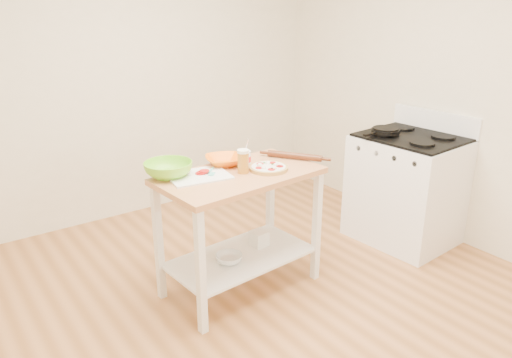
{
  "coord_description": "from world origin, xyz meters",
  "views": [
    {
      "loc": [
        -1.78,
        -2.23,
        2.03
      ],
      "look_at": [
        0.19,
        0.51,
        0.8
      ],
      "focal_mm": 35.0,
      "sensor_mm": 36.0,
      "label": 1
    }
  ],
  "objects": [
    {
      "name": "shelf_glass_bowl",
      "position": [
        -0.11,
        0.42,
        0.29
      ],
      "size": [
        0.21,
        0.21,
        0.06
      ],
      "primitive_type": "imported",
      "rotation": [
        0.0,
        0.0,
        -0.07
      ],
      "color": "silver",
      "rests_on": "prep_island"
    },
    {
      "name": "spatula",
      "position": [
        -0.16,
        0.55,
        0.92
      ],
      "size": [
        0.11,
        0.14,
        0.01
      ],
      "rotation": [
        0.0,
        0.0,
        0.77
      ],
      "color": "#51C9BE",
      "rests_on": "cutting_board"
    },
    {
      "name": "room_shell",
      "position": [
        0.0,
        0.0,
        1.35
      ],
      "size": [
        4.04,
        4.54,
        2.74
      ],
      "color": "#B77843",
      "rests_on": "ground"
    },
    {
      "name": "yogurt_tub",
      "position": [
        0.12,
        0.56,
        0.96
      ],
      "size": [
        0.1,
        0.1,
        0.2
      ],
      "color": "white",
      "rests_on": "prep_island"
    },
    {
      "name": "skillet",
      "position": [
        1.48,
        0.45,
        0.97
      ],
      "size": [
        0.38,
        0.24,
        0.03
      ],
      "rotation": [
        0.0,
        0.0,
        -0.01
      ],
      "color": "black",
      "rests_on": "gas_stove"
    },
    {
      "name": "knife",
      "position": [
        -0.38,
        0.68,
        0.92
      ],
      "size": [
        0.26,
        0.12,
        0.01
      ],
      "rotation": [
        0.0,
        0.0,
        0.32
      ],
      "color": "silver",
      "rests_on": "cutting_board"
    },
    {
      "name": "green_bowl",
      "position": [
        -0.42,
        0.68,
        0.95
      ],
      "size": [
        0.39,
        0.39,
        0.1
      ],
      "primitive_type": "imported",
      "rotation": [
        0.0,
        0.0,
        0.24
      ],
      "color": "#78D027",
      "rests_on": "prep_island"
    },
    {
      "name": "rolling_pin",
      "position": [
        0.51,
        0.47,
        0.92
      ],
      "size": [
        0.27,
        0.37,
        0.05
      ],
      "primitive_type": "cylinder",
      "rotation": [
        1.57,
        0.0,
        0.59
      ],
      "color": "#592B14",
      "rests_on": "prep_island"
    },
    {
      "name": "prep_island",
      "position": [
        0.01,
        0.45,
        0.65
      ],
      "size": [
        1.16,
        0.69,
        0.9
      ],
      "rotation": [
        0.0,
        0.0,
        0.07
      ],
      "color": "tan",
      "rests_on": "ground"
    },
    {
      "name": "cutting_board",
      "position": [
        -0.26,
        0.56,
        0.91
      ],
      "size": [
        0.44,
        0.36,
        0.04
      ],
      "rotation": [
        0.0,
        0.0,
        -0.15
      ],
      "color": "white",
      "rests_on": "prep_island"
    },
    {
      "name": "beer_pint",
      "position": [
        0.03,
        0.45,
        0.98
      ],
      "size": [
        0.08,
        0.08,
        0.16
      ],
      "color": "#B5741F",
      "rests_on": "prep_island"
    },
    {
      "name": "gas_stove",
      "position": [
        1.64,
        0.29,
        0.47
      ],
      "size": [
        0.76,
        0.87,
        1.11
      ],
      "rotation": [
        0.0,
        0.0,
        0.07
      ],
      "color": "white",
      "rests_on": "ground"
    },
    {
      "name": "shelf_bin",
      "position": [
        0.22,
        0.51,
        0.32
      ],
      "size": [
        0.12,
        0.12,
        0.12
      ],
      "primitive_type": "cube",
      "rotation": [
        0.0,
        0.0,
        0.07
      ],
      "color": "white",
      "rests_on": "prep_island"
    },
    {
      "name": "orange_bowl",
      "position": [
        0.02,
        0.67,
        0.93
      ],
      "size": [
        0.34,
        0.34,
        0.07
      ],
      "primitive_type": "imported",
      "rotation": [
        0.0,
        0.0,
        -0.35
      ],
      "color": "orange",
      "rests_on": "prep_island"
    },
    {
      "name": "pizza",
      "position": [
        0.21,
        0.39,
        0.92
      ],
      "size": [
        0.27,
        0.27,
        0.04
      ],
      "rotation": [
        0.0,
        0.0,
        0.3
      ],
      "color": "tan",
      "rests_on": "prep_island"
    }
  ]
}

